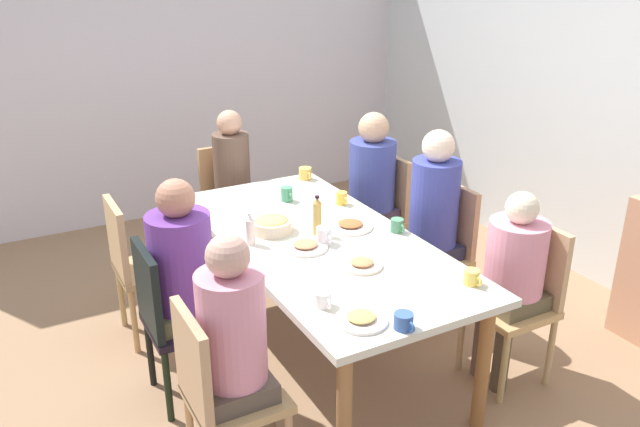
{
  "coord_description": "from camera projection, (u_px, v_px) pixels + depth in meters",
  "views": [
    {
      "loc": [
        2.89,
        -1.57,
        2.24
      ],
      "look_at": [
        0.0,
        0.0,
        0.9
      ],
      "focal_mm": 36.23,
      "sensor_mm": 36.0,
      "label": 1
    }
  ],
  "objects": [
    {
      "name": "person_4",
      "position": [
        233.0,
        178.0,
        4.71
      ],
      "size": [
        0.3,
        0.3,
        1.21
      ],
      "color": "#2C2D44",
      "rests_on": "ground_plane"
    },
    {
      "name": "bottle_0",
      "position": [
        250.0,
        230.0,
        3.5
      ],
      "size": [
        0.05,
        0.05,
        0.18
      ],
      "color": "silver",
      "rests_on": "dining_table"
    },
    {
      "name": "plate_0",
      "position": [
        362.0,
        264.0,
        3.28
      ],
      "size": [
        0.21,
        0.21,
        0.04
      ],
      "color": "beige",
      "rests_on": "dining_table"
    },
    {
      "name": "cup_6",
      "position": [
        397.0,
        226.0,
        3.68
      ],
      "size": [
        0.11,
        0.07,
        0.08
      ],
      "color": "#498662",
      "rests_on": "dining_table"
    },
    {
      "name": "plate_3",
      "position": [
        350.0,
        225.0,
        3.74
      ],
      "size": [
        0.26,
        0.26,
        0.04
      ],
      "color": "white",
      "rests_on": "dining_table"
    },
    {
      "name": "cup_5",
      "position": [
        324.0,
        236.0,
        3.53
      ],
      "size": [
        0.12,
        0.09,
        0.09
      ],
      "color": "white",
      "rests_on": "dining_table"
    },
    {
      "name": "chair_4",
      "position": [
        230.0,
        199.0,
        4.86
      ],
      "size": [
        0.4,
        0.4,
        0.9
      ],
      "color": "tan",
      "rests_on": "ground_plane"
    },
    {
      "name": "wall_left",
      "position": [
        172.0,
        69.0,
        5.59
      ],
      "size": [
        0.12,
        4.63,
        2.6
      ],
      "primitive_type": "cube",
      "color": "silver",
      "rests_on": "ground_plane"
    },
    {
      "name": "plate_2",
      "position": [
        361.0,
        319.0,
        2.79
      ],
      "size": [
        0.23,
        0.23,
        0.04
      ],
      "color": "white",
      "rests_on": "dining_table"
    },
    {
      "name": "cup_3",
      "position": [
        342.0,
        198.0,
        4.08
      ],
      "size": [
        0.11,
        0.07,
        0.08
      ],
      "color": "yellow",
      "rests_on": "dining_table"
    },
    {
      "name": "wall_back",
      "position": [
        610.0,
        100.0,
        4.4
      ],
      "size": [
        5.49,
        0.12,
        2.6
      ],
      "primitive_type": "cube",
      "color": "silver",
      "rests_on": "ground_plane"
    },
    {
      "name": "chair_3",
      "position": [
        380.0,
        210.0,
        4.65
      ],
      "size": [
        0.4,
        0.4,
        0.9
      ],
      "color": "tan",
      "rests_on": "ground_plane"
    },
    {
      "name": "person_2",
      "position": [
        184.0,
        271.0,
        3.27
      ],
      "size": [
        0.32,
        0.32,
        1.23
      ],
      "color": "brown",
      "rests_on": "ground_plane"
    },
    {
      "name": "cup_7",
      "position": [
        404.0,
        321.0,
        2.73
      ],
      "size": [
        0.12,
        0.08,
        0.07
      ],
      "color": "#385AA0",
      "rests_on": "dining_table"
    },
    {
      "name": "person_0",
      "position": [
        513.0,
        271.0,
        3.42
      ],
      "size": [
        0.31,
        0.31,
        1.11
      ],
      "color": "brown",
      "rests_on": "ground_plane"
    },
    {
      "name": "chair_1",
      "position": [
        137.0,
        261.0,
        3.88
      ],
      "size": [
        0.4,
        0.4,
        0.9
      ],
      "color": "tan",
      "rests_on": "ground_plane"
    },
    {
      "name": "chair_5",
      "position": [
        218.0,
        390.0,
        2.74
      ],
      "size": [
        0.4,
        0.4,
        0.9
      ],
      "color": "tan",
      "rests_on": "ground_plane"
    },
    {
      "name": "cup_0",
      "position": [
        287.0,
        194.0,
        4.13
      ],
      "size": [
        0.11,
        0.08,
        0.09
      ],
      "color": "#48956A",
      "rests_on": "dining_table"
    },
    {
      "name": "cup_2",
      "position": [
        305.0,
        173.0,
        4.53
      ],
      "size": [
        0.12,
        0.09,
        0.08
      ],
      "color": "#ECBD52",
      "rests_on": "dining_table"
    },
    {
      "name": "ground_plane",
      "position": [
        320.0,
        352.0,
        3.89
      ],
      "size": [
        6.3,
        6.3,
        0.0
      ],
      "primitive_type": "plane",
      "color": "#937051"
    },
    {
      "name": "bowl_0",
      "position": [
        272.0,
        224.0,
        3.68
      ],
      "size": [
        0.24,
        0.24,
        0.09
      ],
      "color": "beige",
      "rests_on": "dining_table"
    },
    {
      "name": "plate_1",
      "position": [
        305.0,
        246.0,
        3.48
      ],
      "size": [
        0.24,
        0.24,
        0.04
      ],
      "color": "silver",
      "rests_on": "dining_table"
    },
    {
      "name": "chair_0",
      "position": [
        522.0,
        293.0,
        3.52
      ],
      "size": [
        0.4,
        0.4,
        0.9
      ],
      "color": "tan",
      "rests_on": "ground_plane"
    },
    {
      "name": "cup_1",
      "position": [
        472.0,
        277.0,
        3.1
      ],
      "size": [
        0.11,
        0.07,
        0.08
      ],
      "color": "#EBC956",
      "rests_on": "dining_table"
    },
    {
      "name": "chair_6",
      "position": [
        441.0,
        246.0,
        4.09
      ],
      "size": [
        0.4,
        0.4,
        0.9
      ],
      "color": "tan",
      "rests_on": "ground_plane"
    },
    {
      "name": "cup_4",
      "position": [
        323.0,
        299.0,
        2.9
      ],
      "size": [
        0.12,
        0.08,
        0.07
      ],
      "color": "white",
      "rests_on": "dining_table"
    },
    {
      "name": "dining_table",
      "position": [
        320.0,
        250.0,
        3.64
      ],
      "size": [
        2.1,
        0.99,
        0.75
      ],
      "color": "beige",
      "rests_on": "ground_plane"
    },
    {
      "name": "bottle_1",
      "position": [
        317.0,
        216.0,
        3.62
      ],
      "size": [
        0.05,
        0.05,
        0.23
      ],
      "color": "tan",
      "rests_on": "dining_table"
    },
    {
      "name": "person_3",
      "position": [
        371.0,
        181.0,
        4.53
      ],
      "size": [
        0.32,
        0.32,
        1.24
      ],
      "color": "#3A383D",
      "rests_on": "ground_plane"
    },
    {
      "name": "chair_2",
      "position": [
        171.0,
        315.0,
        3.31
      ],
      "size": [
        0.4,
        0.4,
        0.9
      ],
      "color": "black",
      "rests_on": "ground_plane"
    },
    {
      "name": "person_6",
      "position": [
        432.0,
        213.0,
        3.95
      ],
      "size": [
        0.3,
        0.3,
        1.28
      ],
      "color": "#36294E",
      "rests_on": "ground_plane"
    },
    {
      "name": "person_5",
      "position": [
        235.0,
        342.0,
        2.71
      ],
      "size": [
        0.3,
        0.3,
        1.22
      ],
      "color": "#515546",
      "rests_on": "ground_plane"
    }
  ]
}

